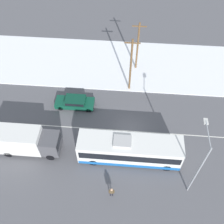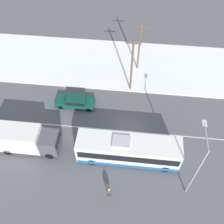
% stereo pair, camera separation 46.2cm
% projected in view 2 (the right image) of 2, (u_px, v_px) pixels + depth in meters
% --- Properties ---
extents(ground_plane, '(120.00, 120.00, 0.00)m').
position_uv_depth(ground_plane, '(129.00, 131.00, 30.57)').
color(ground_plane, '#56565B').
extents(snow_lot, '(80.00, 10.41, 0.12)m').
position_uv_depth(snow_lot, '(134.00, 65.00, 37.60)').
color(snow_lot, white).
rests_on(snow_lot, ground_plane).
extents(lane_marking_center, '(60.00, 0.12, 0.00)m').
position_uv_depth(lane_marking_center, '(129.00, 131.00, 30.57)').
color(lane_marking_center, silver).
rests_on(lane_marking_center, ground_plane).
extents(city_bus, '(10.70, 2.57, 3.32)m').
position_uv_depth(city_bus, '(128.00, 150.00, 27.18)').
color(city_bus, white).
rests_on(city_bus, ground_plane).
extents(box_truck, '(7.17, 2.30, 3.25)m').
position_uv_depth(box_truck, '(24.00, 139.00, 27.85)').
color(box_truck, silver).
rests_on(box_truck, ground_plane).
extents(sedan_car, '(4.79, 1.80, 1.36)m').
position_uv_depth(sedan_car, '(76.00, 101.00, 32.45)').
color(sedan_car, '#0F4733').
rests_on(sedan_car, ground_plane).
extents(pedestrian_at_stop, '(0.58, 0.26, 1.60)m').
position_uv_depth(pedestrian_at_stop, '(109.00, 192.00, 25.09)').
color(pedestrian_at_stop, '#23232D').
rests_on(pedestrian_at_stop, ground_plane).
extents(streetlamp, '(0.36, 3.07, 8.17)m').
position_uv_depth(streetlamp, '(198.00, 162.00, 22.41)').
color(streetlamp, '#9EA3A8').
rests_on(streetlamp, ground_plane).
extents(utility_pole_roadside, '(1.80, 0.24, 7.87)m').
position_uv_depth(utility_pole_roadside, '(132.00, 66.00, 31.53)').
color(utility_pole_roadside, brown).
rests_on(utility_pole_roadside, ground_plane).
extents(utility_pole_snowlot, '(1.80, 0.24, 7.29)m').
position_uv_depth(utility_pole_snowlot, '(139.00, 46.00, 34.25)').
color(utility_pole_snowlot, brown).
rests_on(utility_pole_snowlot, ground_plane).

